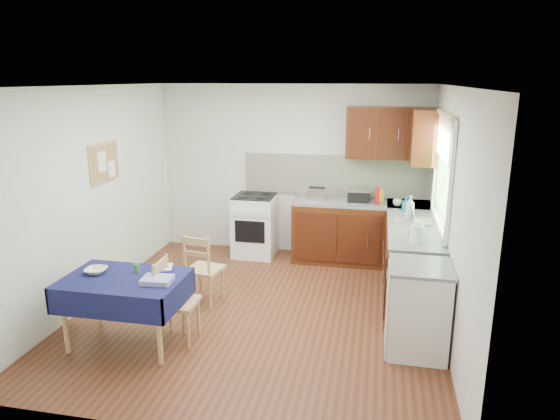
% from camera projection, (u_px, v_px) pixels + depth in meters
% --- Properties ---
extents(floor, '(4.20, 4.20, 0.00)m').
position_uv_depth(floor, '(259.00, 310.00, 5.73)').
color(floor, '#4B2614').
rests_on(floor, ground).
extents(ceiling, '(4.00, 4.20, 0.02)m').
position_uv_depth(ceiling, '(257.00, 86.00, 5.08)').
color(ceiling, white).
rests_on(ceiling, wall_back).
extents(wall_back, '(4.00, 0.02, 2.50)m').
position_uv_depth(wall_back, '(292.00, 170.00, 7.39)').
color(wall_back, silver).
rests_on(wall_back, ground).
extents(wall_front, '(4.00, 0.02, 2.50)m').
position_uv_depth(wall_front, '(185.00, 279.00, 3.42)').
color(wall_front, silver).
rests_on(wall_front, ground).
extents(wall_left, '(0.02, 4.20, 2.50)m').
position_uv_depth(wall_left, '(91.00, 196.00, 5.79)').
color(wall_left, silver).
rests_on(wall_left, ground).
extents(wall_right, '(0.02, 4.20, 2.50)m').
position_uv_depth(wall_right, '(451.00, 214.00, 5.02)').
color(wall_right, silver).
rests_on(wall_right, ground).
extents(base_cabinets, '(1.90, 2.30, 0.86)m').
position_uv_depth(base_cabinets, '(382.00, 247.00, 6.55)').
color(base_cabinets, black).
rests_on(base_cabinets, ground).
extents(worktop_back, '(1.90, 0.60, 0.04)m').
position_uv_depth(worktop_back, '(362.00, 203.00, 7.00)').
color(worktop_back, slate).
rests_on(worktop_back, base_cabinets).
extents(worktop_right, '(0.60, 1.70, 0.04)m').
position_uv_depth(worktop_right, '(414.00, 229.00, 5.79)').
color(worktop_right, slate).
rests_on(worktop_right, base_cabinets).
extents(worktop_corner, '(0.60, 0.60, 0.04)m').
position_uv_depth(worktop_corner, '(409.00, 205.00, 6.88)').
color(worktop_corner, slate).
rests_on(worktop_corner, base_cabinets).
extents(splashback, '(2.70, 0.02, 0.60)m').
position_uv_depth(splashback, '(336.00, 176.00, 7.27)').
color(splashback, white).
rests_on(splashback, wall_back).
extents(upper_cabinets, '(1.20, 0.85, 0.70)m').
position_uv_depth(upper_cabinets, '(400.00, 134.00, 6.66)').
color(upper_cabinets, black).
rests_on(upper_cabinets, wall_back).
extents(stove, '(0.60, 0.61, 0.92)m').
position_uv_depth(stove, '(255.00, 225.00, 7.41)').
color(stove, white).
rests_on(stove, ground).
extents(window, '(0.04, 1.48, 1.26)m').
position_uv_depth(window, '(443.00, 163.00, 5.59)').
color(window, '#295824').
rests_on(window, wall_right).
extents(fridge, '(0.58, 0.60, 0.89)m').
position_uv_depth(fridge, '(418.00, 309.00, 4.77)').
color(fridge, white).
rests_on(fridge, ground).
extents(corkboard, '(0.04, 0.62, 0.47)m').
position_uv_depth(corkboard, '(104.00, 162.00, 5.98)').
color(corkboard, tan).
rests_on(corkboard, wall_left).
extents(dining_table, '(1.16, 0.79, 0.70)m').
position_uv_depth(dining_table, '(124.00, 287.00, 4.87)').
color(dining_table, '#0E133A').
rests_on(dining_table, ground).
extents(chair_far, '(0.44, 0.44, 0.86)m').
position_uv_depth(chair_far, '(202.00, 267.00, 5.79)').
color(chair_far, tan).
rests_on(chair_far, ground).
extents(chair_near, '(0.38, 0.38, 0.85)m').
position_uv_depth(chair_near, '(174.00, 298.00, 4.98)').
color(chair_near, tan).
rests_on(chair_near, ground).
extents(toaster, '(0.26, 0.16, 0.20)m').
position_uv_depth(toaster, '(317.00, 194.00, 7.05)').
color(toaster, '#B7B7BC').
rests_on(toaster, worktop_back).
extents(sandwich_press, '(0.31, 0.26, 0.18)m').
position_uv_depth(sandwich_press, '(359.00, 195.00, 6.99)').
color(sandwich_press, black).
rests_on(sandwich_press, worktop_back).
extents(sauce_bottle, '(0.05, 0.05, 0.24)m').
position_uv_depth(sauce_bottle, '(377.00, 196.00, 6.79)').
color(sauce_bottle, red).
rests_on(sauce_bottle, worktop_back).
extents(yellow_packet, '(0.12, 0.09, 0.15)m').
position_uv_depth(yellow_packet, '(379.00, 196.00, 7.02)').
color(yellow_packet, gold).
rests_on(yellow_packet, worktop_back).
extents(dish_rack, '(0.44, 0.34, 0.21)m').
position_uv_depth(dish_rack, '(413.00, 220.00, 6.01)').
color(dish_rack, gray).
rests_on(dish_rack, worktop_right).
extents(kettle, '(0.15, 0.15, 0.25)m').
position_uv_depth(kettle, '(417.00, 232.00, 5.24)').
color(kettle, white).
rests_on(kettle, worktop_right).
extents(cup, '(0.12, 0.12, 0.09)m').
position_uv_depth(cup, '(397.00, 203.00, 6.75)').
color(cup, silver).
rests_on(cup, worktop_back).
extents(soap_bottle_a, '(0.15, 0.15, 0.29)m').
position_uv_depth(soap_bottle_a, '(410.00, 207.00, 6.10)').
color(soap_bottle_a, white).
rests_on(soap_bottle_a, worktop_right).
extents(soap_bottle_b, '(0.10, 0.10, 0.20)m').
position_uv_depth(soap_bottle_b, '(406.00, 204.00, 6.46)').
color(soap_bottle_b, '#1D5AAA').
rests_on(soap_bottle_b, worktop_right).
extents(soap_bottle_c, '(0.14, 0.14, 0.15)m').
position_uv_depth(soap_bottle_c, '(413.00, 231.00, 5.38)').
color(soap_bottle_c, green).
rests_on(soap_bottle_c, worktop_right).
extents(plate_bowl, '(0.24, 0.24, 0.05)m').
position_uv_depth(plate_bowl, '(96.00, 271.00, 4.95)').
color(plate_bowl, '#FAE7CD').
rests_on(plate_bowl, dining_table).
extents(book, '(0.22, 0.25, 0.02)m').
position_uv_depth(book, '(157.00, 268.00, 5.07)').
color(book, white).
rests_on(book, dining_table).
extents(spice_jar, '(0.05, 0.05, 0.09)m').
position_uv_depth(spice_jar, '(137.00, 268.00, 4.96)').
color(spice_jar, green).
rests_on(spice_jar, dining_table).
extents(tea_towel, '(0.30, 0.24, 0.05)m').
position_uv_depth(tea_towel, '(157.00, 280.00, 4.72)').
color(tea_towel, navy).
rests_on(tea_towel, dining_table).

